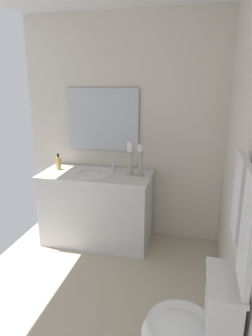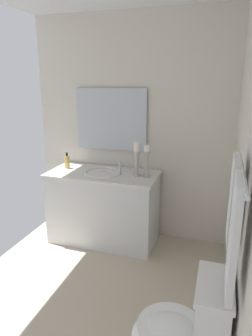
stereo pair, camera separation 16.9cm
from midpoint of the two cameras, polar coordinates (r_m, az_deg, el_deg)
floor at (r=2.58m, az=-11.80°, el=-27.46°), size 3.16×2.24×0.02m
wall_left at (r=3.41m, az=-1.86°, el=7.17°), size 0.04×2.24×2.45m
vanity_cabinet at (r=3.41m, az=-6.92°, el=-7.43°), size 0.58×1.20×0.80m
sink_basin at (r=3.28m, az=-7.11°, el=-1.66°), size 0.40×0.40×0.24m
mirror at (r=3.41m, az=-5.84°, el=9.04°), size 0.02×0.81×0.68m
candle_holder_tall at (r=3.11m, az=1.18°, el=1.53°), size 0.09×0.09×0.33m
candle_holder_short at (r=3.12m, az=-0.74°, el=1.94°), size 0.09×0.09×0.35m
soap_bottle at (r=3.47m, az=-13.98°, el=0.92°), size 0.06×0.06×0.18m
toilet at (r=2.00m, az=9.63°, el=-28.18°), size 0.39×0.54×0.75m
towel_bar at (r=1.53m, az=19.79°, el=-0.02°), size 0.73×0.02×0.02m
towel_near_vanity at (r=1.76m, az=17.93°, el=-5.16°), size 0.26×0.03×0.47m
towel_center at (r=1.44m, az=18.87°, el=-11.52°), size 0.25×0.03×0.54m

